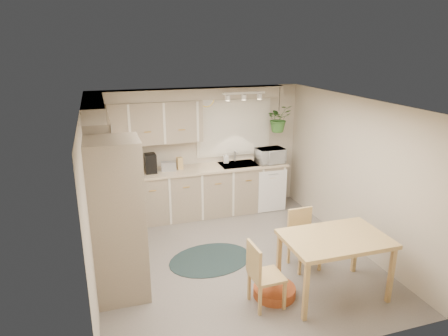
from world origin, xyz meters
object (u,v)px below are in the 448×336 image
(chair_left, at_px, (267,274))
(chair_back, at_px, (305,240))
(pet_bed, at_px, (274,291))
(microwave, at_px, (270,154))
(dining_table, at_px, (333,266))
(braided_rug, at_px, (210,259))

(chair_left, xyz_separation_m, chair_back, (0.89, 0.66, 0.00))
(pet_bed, height_order, microwave, microwave)
(dining_table, height_order, braided_rug, dining_table)
(chair_left, bearing_deg, microwave, 153.70)
(chair_back, distance_m, microwave, 2.35)
(braided_rug, bearing_deg, chair_left, -73.25)
(dining_table, height_order, chair_left, chair_left)
(chair_back, height_order, microwave, microwave)
(chair_back, relative_size, pet_bed, 1.56)
(pet_bed, bearing_deg, dining_table, -13.48)
(braided_rug, bearing_deg, pet_bed, -63.75)
(dining_table, relative_size, chair_left, 1.52)
(chair_left, relative_size, pet_bed, 1.56)
(dining_table, bearing_deg, microwave, 82.69)
(chair_back, distance_m, pet_bed, 0.96)
(braided_rug, bearing_deg, microwave, 43.90)
(chair_left, relative_size, chair_back, 1.00)
(chair_left, relative_size, braided_rug, 0.67)
(dining_table, distance_m, pet_bed, 0.84)
(chair_back, relative_size, microwave, 1.65)
(dining_table, relative_size, braided_rug, 1.01)
(braided_rug, distance_m, microwave, 2.57)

